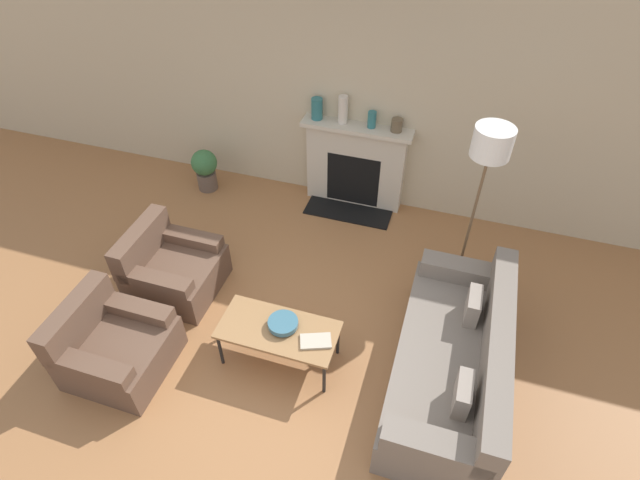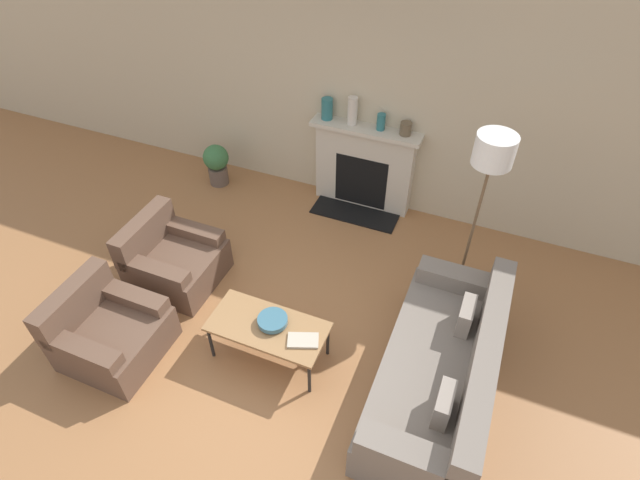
% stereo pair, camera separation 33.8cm
% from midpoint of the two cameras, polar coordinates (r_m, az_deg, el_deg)
% --- Properties ---
extents(ground_plane, '(18.00, 18.00, 0.00)m').
position_cam_midpoint_polar(ground_plane, '(4.94, -8.19, -15.13)').
color(ground_plane, '#99663D').
extents(wall_back, '(18.00, 0.06, 2.90)m').
position_cam_midpoint_polar(wall_back, '(6.10, 2.22, 16.29)').
color(wall_back, '#BCAD8E').
rests_on(wall_back, ground_plane).
extents(fireplace, '(1.36, 0.59, 1.13)m').
position_cam_midpoint_polar(fireplace, '(6.40, 2.51, 8.39)').
color(fireplace, beige).
rests_on(fireplace, ground_plane).
extents(couch, '(0.91, 2.11, 0.84)m').
position_cam_midpoint_polar(couch, '(4.72, 13.06, -13.43)').
color(couch, slate).
rests_on(couch, ground_plane).
extents(armchair_near, '(0.87, 0.86, 0.76)m').
position_cam_midpoint_polar(armchair_near, '(5.18, -24.26, -11.10)').
color(armchair_near, brown).
rests_on(armchair_near, ground_plane).
extents(armchair_far, '(0.87, 0.86, 0.76)m').
position_cam_midpoint_polar(armchair_far, '(5.66, -18.22, -3.22)').
color(armchair_far, brown).
rests_on(armchair_far, ground_plane).
extents(coffee_table, '(1.10, 0.53, 0.45)m').
position_cam_midpoint_polar(coffee_table, '(4.70, -6.87, -10.38)').
color(coffee_table, olive).
rests_on(coffee_table, ground_plane).
extents(bowl, '(0.28, 0.28, 0.07)m').
position_cam_midpoint_polar(bowl, '(4.65, -6.36, -9.51)').
color(bowl, '#38667A').
rests_on(bowl, coffee_table).
extents(book, '(0.32, 0.25, 0.02)m').
position_cam_midpoint_polar(book, '(4.54, -2.67, -11.55)').
color(book, '#B2A893').
rests_on(book, coffee_table).
extents(floor_lamp, '(0.39, 0.39, 1.90)m').
position_cam_midpoint_polar(floor_lamp, '(4.88, 16.71, 8.59)').
color(floor_lamp, brown).
rests_on(floor_lamp, ground_plane).
extents(mantel_vase_left, '(0.14, 0.14, 0.26)m').
position_cam_midpoint_polar(mantel_vase_left, '(6.18, -1.97, 14.74)').
color(mantel_vase_left, '#28666B').
rests_on(mantel_vase_left, fireplace).
extents(mantel_vase_center_left, '(0.12, 0.12, 0.34)m').
position_cam_midpoint_polar(mantel_vase_center_left, '(6.07, 0.99, 14.64)').
color(mantel_vase_center_left, beige).
rests_on(mantel_vase_center_left, fireplace).
extents(mantel_vase_center_right, '(0.10, 0.10, 0.20)m').
position_cam_midpoint_polar(mantel_vase_center_right, '(6.03, 4.31, 13.53)').
color(mantel_vase_center_right, '#28666B').
rests_on(mantel_vase_center_right, fireplace).
extents(mantel_vase_right, '(0.13, 0.13, 0.15)m').
position_cam_midpoint_polar(mantel_vase_right, '(5.99, 7.14, 12.86)').
color(mantel_vase_right, brown).
rests_on(mantel_vase_right, fireplace).
extents(potted_plant, '(0.35, 0.35, 0.59)m').
position_cam_midpoint_polar(potted_plant, '(6.97, -14.38, 7.94)').
color(potted_plant, brown).
rests_on(potted_plant, ground_plane).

